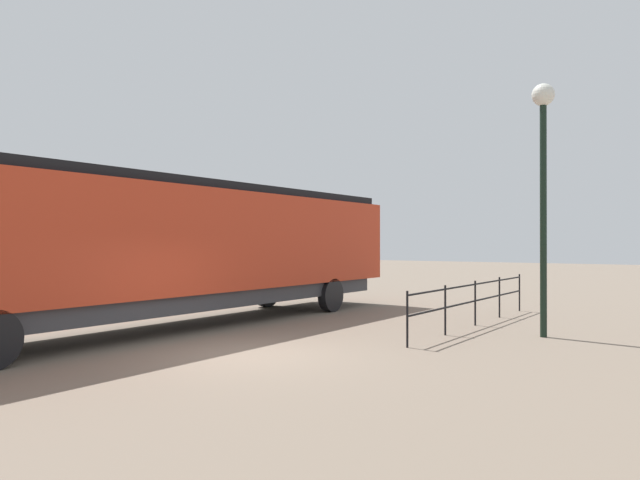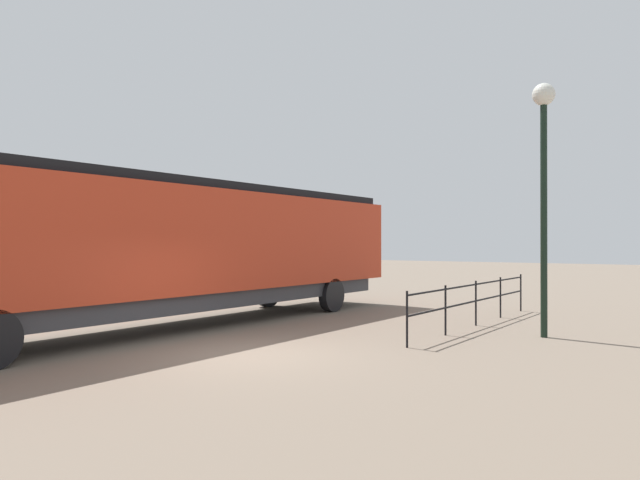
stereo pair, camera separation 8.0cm
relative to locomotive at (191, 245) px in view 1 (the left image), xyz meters
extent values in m
plane|color=#756656|center=(4.13, -2.41, -2.22)|extent=(120.00, 120.00, 0.00)
cube|color=red|center=(0.00, -0.60, 0.13)|extent=(3.05, 17.27, 2.69)
cube|color=black|center=(0.00, 6.59, -0.28)|extent=(2.92, 2.88, 1.88)
cube|color=black|center=(0.00, -0.60, 1.59)|extent=(2.74, 16.58, 0.24)
cube|color=#38383D|center=(0.00, -0.60, -1.44)|extent=(2.74, 15.89, 0.45)
cylinder|color=black|center=(-1.37, 4.92, -1.67)|extent=(0.30, 1.10, 1.10)
cylinder|color=black|center=(1.37, 4.92, -1.67)|extent=(0.30, 1.10, 1.10)
cylinder|color=black|center=(8.54, 3.40, 0.64)|extent=(0.16, 0.16, 5.71)
sphere|color=silver|center=(8.54, 3.40, 3.66)|extent=(0.54, 0.54, 0.54)
cube|color=black|center=(6.47, 4.43, -1.08)|extent=(0.04, 8.43, 0.04)
cube|color=black|center=(6.47, 4.43, -1.54)|extent=(0.04, 8.43, 0.04)
cylinder|color=black|center=(6.47, 0.22, -1.60)|extent=(0.05, 0.05, 1.24)
cylinder|color=black|center=(6.47, 2.33, -1.60)|extent=(0.05, 0.05, 1.24)
cylinder|color=black|center=(6.47, 4.43, -1.60)|extent=(0.05, 0.05, 1.24)
cylinder|color=black|center=(6.47, 6.54, -1.60)|extent=(0.05, 0.05, 1.24)
cylinder|color=black|center=(6.47, 8.65, -1.60)|extent=(0.05, 0.05, 1.24)
camera|label=1|loc=(12.26, -11.59, 0.07)|focal=33.58mm
camera|label=2|loc=(12.32, -11.55, 0.07)|focal=33.58mm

